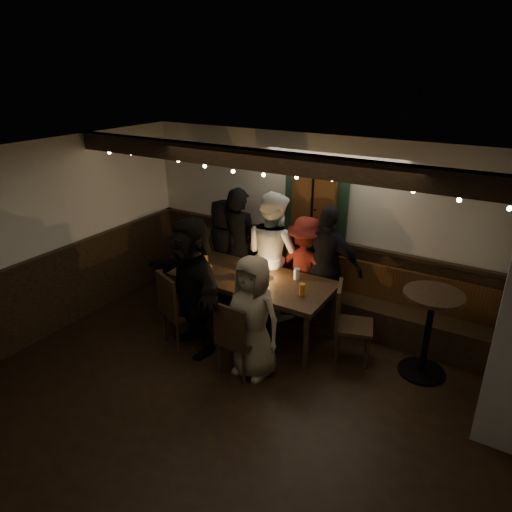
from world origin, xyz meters
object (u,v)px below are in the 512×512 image
Objects in this scene: person_e at (327,267)px; chair_near_right at (235,336)px; chair_near_left at (176,306)px; person_a at (224,249)px; person_c at (273,254)px; high_top at (429,324)px; person_f at (192,285)px; chair_end at (347,318)px; person_g at (253,317)px; person_b at (238,246)px; person_d at (305,268)px; dining_table at (248,281)px.

chair_near_right is at bearing 77.27° from person_e.
chair_near_left is 0.65× the size of person_a.
high_top is at bearing -170.60° from person_c.
person_f is at bearing 134.47° from person_a.
chair_end is 1.96m from person_f.
chair_near_left is 0.68× the size of person_g.
chair_near_right is 0.64× the size of person_g.
person_b is (0.00, 1.48, 0.33)m from chair_near_left.
chair_near_left is 0.68× the size of person_d.
chair_end is at bearing 46.21° from chair_near_right.
person_c is at bearing 104.04° from chair_near_right.
person_a is (-2.27, 0.63, 0.23)m from chair_end.
chair_end is 0.55× the size of person_b.
person_e is at bearing 130.22° from chair_end.
person_f is at bearing 163.80° from chair_near_right.
chair_end is (0.97, 1.02, 0.02)m from chair_near_right.
chair_end is at bearing 3.11° from dining_table.
chair_end is 0.56× the size of person_f.
high_top is at bearing 11.12° from chair_end.
chair_end is at bearing -168.88° from high_top.
person_a is 0.86× the size of person_c.
person_a is 1.05× the size of person_g.
person_d is 1.55m from person_g.
high_top is at bearing 34.39° from person_g.
person_f is (-0.38, -0.71, 0.14)m from dining_table.
dining_table is 2.14× the size of high_top.
high_top is 0.70× the size of person_d.
person_b reaches higher than person_f.
person_g is at bearing 0.50° from chair_near_left.
chair_end is at bearing 157.24° from person_b.
person_a reaches higher than chair_end.
person_d is at bearing -153.04° from person_a.
chair_near_left is at bearing 85.73° from person_c.
person_f is (0.22, -1.39, -0.02)m from person_b.
high_top is at bearing 32.22° from chair_near_right.
chair_near_right is 1.71m from person_d.
person_f is at bearing 22.26° from chair_near_left.
person_a is at bearing 137.55° from person_g.
high_top is (2.31, 0.26, -0.07)m from dining_table.
person_a is 1.37m from person_d.
person_a is (-0.28, 1.51, 0.21)m from chair_near_left.
high_top is 0.60× the size of person_f.
dining_table reaches higher than chair_near_right.
person_c is (-0.40, 1.58, 0.38)m from chair_near_right.
chair_end is 0.93× the size of high_top.
high_top is 0.71× the size of person_g.
person_d is at bearing -0.82° from person_e.
person_b is (-1.01, 1.62, 0.37)m from chair_near_right.
dining_table is 1.11m from person_e.
chair_end is 0.63× the size of person_a.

